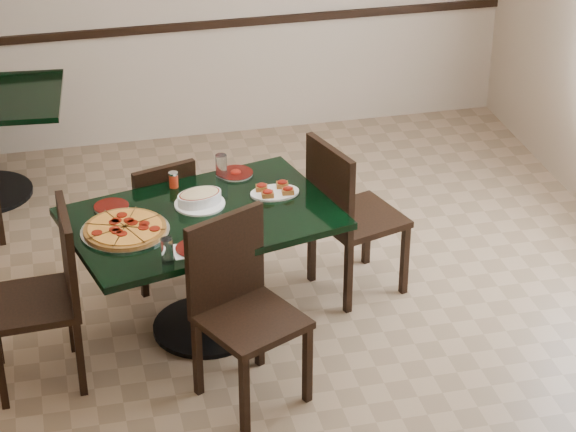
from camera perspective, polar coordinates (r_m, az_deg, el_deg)
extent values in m
plane|color=#80654A|center=(6.50, -1.43, -5.96)|extent=(5.50, 5.50, 0.00)
cube|color=black|center=(8.50, -5.36, 9.54)|extent=(5.00, 0.03, 0.06)
cube|color=black|center=(6.16, -4.41, -0.14)|extent=(1.62, 1.24, 0.04)
cylinder|color=black|center=(6.35, -4.28, -3.09)|extent=(0.12, 0.12, 0.71)
cylinder|color=black|center=(6.54, -4.17, -5.61)|extent=(0.62, 0.62, 0.03)
cube|color=black|center=(6.86, -6.76, -0.20)|extent=(0.49, 0.49, 0.04)
cube|color=black|center=(6.60, -6.25, 0.88)|extent=(0.38, 0.15, 0.42)
cube|color=black|center=(7.15, -6.01, -0.78)|extent=(0.05, 0.05, 0.38)
cube|color=black|center=(6.89, -4.85, -1.96)|extent=(0.05, 0.05, 0.38)
cube|color=black|center=(7.04, -8.44, -1.45)|extent=(0.05, 0.05, 0.38)
cube|color=black|center=(6.78, -7.35, -2.68)|extent=(0.05, 0.05, 0.38)
cube|color=black|center=(5.74, -1.87, -5.36)|extent=(0.63, 0.63, 0.04)
cube|color=black|center=(5.74, -3.21, -2.18)|extent=(0.44, 0.24, 0.50)
cube|color=black|center=(5.66, -2.23, -9.10)|extent=(0.05, 0.05, 0.46)
cube|color=black|center=(5.93, -4.62, -7.17)|extent=(0.05, 0.05, 0.46)
cube|color=black|center=(5.86, 0.99, -7.55)|extent=(0.05, 0.05, 0.46)
cube|color=black|center=(6.12, -1.47, -5.77)|extent=(0.05, 0.05, 0.46)
cube|color=black|center=(6.68, 3.63, -0.10)|extent=(0.58, 0.58, 0.04)
cube|color=black|center=(6.45, 2.14, 1.51)|extent=(0.18, 0.46, 0.50)
cube|color=black|center=(6.77, 5.94, -2.23)|extent=(0.05, 0.05, 0.46)
cube|color=black|center=(6.56, 3.08, -3.18)|extent=(0.05, 0.05, 0.46)
cube|color=black|center=(7.05, 4.02, -0.77)|extent=(0.05, 0.05, 0.46)
cube|color=black|center=(6.85, 1.22, -1.63)|extent=(0.05, 0.05, 0.46)
cube|color=black|center=(6.03, -12.88, -4.37)|extent=(0.49, 0.49, 0.04)
cube|color=black|center=(5.89, -11.11, -1.89)|extent=(0.06, 0.47, 0.50)
cube|color=black|center=(6.34, -10.96, -5.02)|extent=(0.04, 0.04, 0.46)
cube|color=black|center=(6.00, -14.39, -7.67)|extent=(0.04, 0.04, 0.46)
cube|color=black|center=(6.00, -10.51, -7.13)|extent=(0.04, 0.04, 0.46)
cylinder|color=silver|center=(6.04, -8.27, -0.75)|extent=(0.48, 0.48, 0.01)
cylinder|color=brown|center=(6.03, -8.28, -0.65)|extent=(0.44, 0.44, 0.02)
cylinder|color=orange|center=(6.02, -8.29, -0.56)|extent=(0.39, 0.39, 0.01)
cylinder|color=white|center=(6.26, -4.50, 0.62)|extent=(0.28, 0.28, 0.01)
ellipsoid|color=beige|center=(6.23, -4.53, 1.14)|extent=(0.26, 0.20, 0.04)
ellipsoid|color=#B87733|center=(5.93, -2.97, -0.49)|extent=(0.19, 0.12, 0.07)
cylinder|color=white|center=(5.83, -4.78, -1.68)|extent=(0.19, 0.19, 0.01)
cylinder|color=#3B0604|center=(5.83, -4.79, -1.62)|extent=(0.20, 0.20, 0.00)
cylinder|color=white|center=(6.57, -2.67, 2.17)|extent=(0.20, 0.20, 0.01)
cylinder|color=#3B0604|center=(6.57, -2.67, 2.22)|extent=(0.20, 0.20, 0.00)
ellipsoid|color=#9F0F07|center=(6.57, -2.67, 2.24)|extent=(0.06, 0.06, 0.03)
cylinder|color=white|center=(6.28, -8.96, 0.45)|extent=(0.19, 0.19, 0.01)
cylinder|color=#3B0604|center=(6.28, -8.96, 0.51)|extent=(0.19, 0.19, 0.00)
cube|color=white|center=(5.83, -5.10, -1.76)|extent=(0.16, 0.16, 0.00)
cube|color=silver|center=(5.83, -4.91, -1.70)|extent=(0.02, 0.15, 0.00)
cylinder|color=silver|center=(6.51, -3.41, 2.54)|extent=(0.07, 0.07, 0.14)
cylinder|color=silver|center=(5.71, -6.16, -1.76)|extent=(0.06, 0.06, 0.13)
cylinder|color=red|center=(6.44, -5.83, 1.81)|extent=(0.05, 0.05, 0.08)
cylinder|color=silver|center=(6.42, -5.85, 2.16)|extent=(0.05, 0.05, 0.01)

